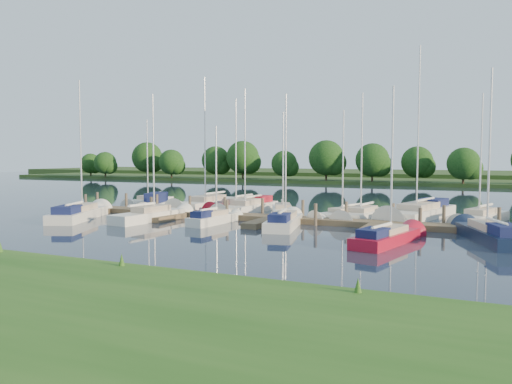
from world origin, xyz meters
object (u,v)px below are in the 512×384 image
at_px(sailboat_s_2, 214,220).
at_px(sailboat_n_0, 149,203).
at_px(dock, 273,219).
at_px(sailboat_n_5, 283,212).
at_px(motorboat, 156,206).

bearing_deg(sailboat_s_2, sailboat_n_0, 148.44).
xyz_separation_m(dock, sailboat_n_0, (-16.69, 7.04, 0.08)).
distance_m(sailboat_n_5, sailboat_s_2, 7.71).
height_order(dock, sailboat_s_2, sailboat_s_2).
relative_size(sailboat_n_5, sailboat_s_2, 1.19).
height_order(sailboat_n_0, motorboat, sailboat_n_0).
height_order(sailboat_n_0, sailboat_s_2, sailboat_n_0).
height_order(dock, sailboat_n_0, sailboat_n_0).
xyz_separation_m(dock, sailboat_n_5, (-0.93, 4.47, 0.07)).
bearing_deg(dock, sailboat_n_0, 157.12).
xyz_separation_m(dock, motorboat, (-13.38, 3.55, 0.20)).
bearing_deg(dock, sailboat_n_5, 101.80).
bearing_deg(motorboat, sailboat_s_2, 129.17).
distance_m(dock, sailboat_n_5, 4.57).
xyz_separation_m(sailboat_n_0, sailboat_s_2, (13.12, -9.81, 0.04)).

